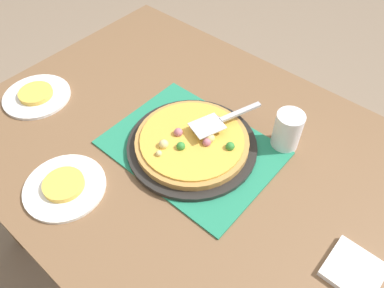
{
  "coord_description": "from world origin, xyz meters",
  "views": [
    {
      "loc": [
        -0.46,
        0.54,
        1.58
      ],
      "look_at": [
        0.0,
        0.0,
        0.77
      ],
      "focal_mm": 34.72,
      "sensor_mm": 36.0,
      "label": 1
    }
  ],
  "objects": [
    {
      "name": "plate_far_right",
      "position": [
        0.17,
        0.33,
        0.76
      ],
      "size": [
        0.22,
        0.22,
        0.01
      ],
      "primitive_type": "cylinder",
      "color": "white",
      "rests_on": "dining_table"
    },
    {
      "name": "placemat",
      "position": [
        0.0,
        0.0,
        0.75
      ],
      "size": [
        0.48,
        0.36,
        0.01
      ],
      "primitive_type": "cube",
      "color": "#237F5B",
      "rests_on": "dining_table"
    },
    {
      "name": "served_slice_left",
      "position": [
        0.54,
        0.17,
        0.77
      ],
      "size": [
        0.11,
        0.11,
        0.02
      ],
      "primitive_type": "cylinder",
      "color": "#EAB747",
      "rests_on": "plate_near_left"
    },
    {
      "name": "cup_far",
      "position": [
        -0.2,
        -0.19,
        0.81
      ],
      "size": [
        0.08,
        0.08,
        0.12
      ],
      "primitive_type": "cylinder",
      "color": "white",
      "rests_on": "dining_table"
    },
    {
      "name": "plate_near_left",
      "position": [
        0.54,
        0.17,
        0.76
      ],
      "size": [
        0.22,
        0.22,
        0.01
      ],
      "primitive_type": "cylinder",
      "color": "white",
      "rests_on": "dining_table"
    },
    {
      "name": "dining_table",
      "position": [
        0.0,
        0.0,
        0.64
      ],
      "size": [
        1.4,
        1.0,
        0.75
      ],
      "color": "brown",
      "rests_on": "ground_plane"
    },
    {
      "name": "napkin_stack",
      "position": [
        -0.52,
        0.04,
        0.76
      ],
      "size": [
        0.12,
        0.12,
        0.02
      ],
      "primitive_type": "cube",
      "color": "white",
      "rests_on": "dining_table"
    },
    {
      "name": "pizza_pan",
      "position": [
        0.0,
        0.0,
        0.76
      ],
      "size": [
        0.38,
        0.38,
        0.01
      ],
      "primitive_type": "cylinder",
      "color": "black",
      "rests_on": "placemat"
    },
    {
      "name": "ground_plane",
      "position": [
        0.0,
        0.0,
        0.0
      ],
      "size": [
        8.0,
        8.0,
        0.0
      ],
      "primitive_type": "plane",
      "color": "#84705B"
    },
    {
      "name": "pizza",
      "position": [
        -0.0,
        -0.0,
        0.78
      ],
      "size": [
        0.33,
        0.33,
        0.05
      ],
      "color": "#B78442",
      "rests_on": "pizza_pan"
    },
    {
      "name": "served_slice_right",
      "position": [
        0.17,
        0.33,
        0.77
      ],
      "size": [
        0.11,
        0.11,
        0.02
      ],
      "primitive_type": "cylinder",
      "color": "#EAB747",
      "rests_on": "plate_far_right"
    },
    {
      "name": "pizza_server",
      "position": [
        -0.03,
        -0.09,
        0.82
      ],
      "size": [
        0.12,
        0.23,
        0.01
      ],
      "color": "silver",
      "rests_on": "pizza"
    }
  ]
}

